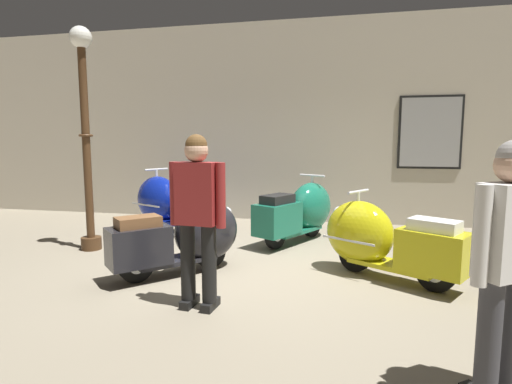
{
  "coord_description": "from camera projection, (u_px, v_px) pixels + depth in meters",
  "views": [
    {
      "loc": [
        1.14,
        -4.39,
        1.54
      ],
      "look_at": [
        -0.03,
        1.07,
        0.84
      ],
      "focal_mm": 28.13,
      "sensor_mm": 36.0,
      "label": 1
    }
  ],
  "objects": [
    {
      "name": "ground_plane",
      "position": [
        239.0,
        274.0,
        4.69
      ],
      "size": [
        60.0,
        60.0,
        0.0
      ],
      "primitive_type": "plane",
      "color": "gray"
    },
    {
      "name": "showroom_back_wall",
      "position": [
        284.0,
        123.0,
        7.81
      ],
      "size": [
        18.0,
        0.24,
        3.82
      ],
      "color": "#BCB29E",
      "rests_on": "ground"
    },
    {
      "name": "scooter_0",
      "position": [
        169.0,
        204.0,
        6.86
      ],
      "size": [
        1.82,
        1.23,
        1.09
      ],
      "rotation": [
        0.0,
        0.0,
        2.69
      ],
      "color": "black",
      "rests_on": "ground"
    },
    {
      "name": "scooter_1",
      "position": [
        187.0,
        236.0,
        4.72
      ],
      "size": [
        1.41,
        1.44,
        0.96
      ],
      "rotation": [
        0.0,
        0.0,
        0.8
      ],
      "color": "black",
      "rests_on": "ground"
    },
    {
      "name": "scooter_2",
      "position": [
        301.0,
        211.0,
        6.28
      ],
      "size": [
        1.21,
        1.7,
        1.02
      ],
      "rotation": [
        0.0,
        0.0,
        1.08
      ],
      "color": "black",
      "rests_on": "ground"
    },
    {
      "name": "scooter_3",
      "position": [
        380.0,
        239.0,
        4.54
      ],
      "size": [
        1.6,
        1.24,
        0.98
      ],
      "rotation": [
        0.0,
        0.0,
        2.58
      ],
      "color": "black",
      "rests_on": "ground"
    },
    {
      "name": "lamppost",
      "position": [
        85.0,
        127.0,
        5.58
      ],
      "size": [
        0.3,
        0.3,
        3.1
      ],
      "color": "#472D19",
      "rests_on": "ground"
    },
    {
      "name": "visitor_0",
      "position": [
        507.0,
        255.0,
        2.28
      ],
      "size": [
        0.44,
        0.38,
        1.55
      ],
      "rotation": [
        0.0,
        0.0,
        2.19
      ],
      "color": "black",
      "rests_on": "ground"
    },
    {
      "name": "visitor_1",
      "position": [
        197.0,
        210.0,
        3.63
      ],
      "size": [
        0.54,
        0.28,
        1.61
      ],
      "rotation": [
        0.0,
        0.0,
        1.48
      ],
      "color": "black",
      "rests_on": "ground"
    }
  ]
}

